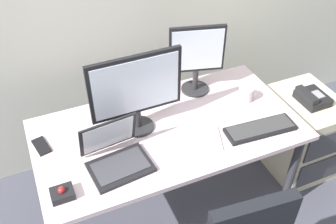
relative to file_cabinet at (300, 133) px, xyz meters
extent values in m
plane|color=#464753|center=(-1.03, 0.02, -0.31)|extent=(8.00, 8.00, 0.00)
cube|color=silver|center=(-1.03, 0.02, 0.39)|extent=(1.52, 0.80, 0.03)
cylinder|color=#2D2D33|center=(-0.33, -0.32, 0.03)|extent=(0.05, 0.05, 0.68)
cylinder|color=#2D2D33|center=(-1.73, 0.36, 0.03)|extent=(0.05, 0.05, 0.68)
cylinder|color=#2D2D33|center=(-0.33, 0.36, 0.03)|extent=(0.05, 0.05, 0.68)
cube|color=beige|center=(0.00, 0.00, 0.00)|extent=(0.42, 0.52, 0.61)
cube|color=#38383D|center=(0.00, -0.26, 0.13)|extent=(0.38, 0.01, 0.21)
cube|color=#38383D|center=(0.00, -0.26, -0.12)|extent=(0.38, 0.01, 0.21)
cube|color=black|center=(0.00, -0.02, 0.33)|extent=(0.17, 0.20, 0.06)
cube|color=black|center=(-0.06, -0.02, 0.38)|extent=(0.05, 0.18, 0.04)
cube|color=gray|center=(0.02, -0.03, 0.37)|extent=(0.07, 0.08, 0.01)
cylinder|color=#262628|center=(-1.18, 0.10, 0.41)|extent=(0.18, 0.18, 0.01)
cylinder|color=#262628|center=(-1.18, 0.10, 0.47)|extent=(0.04, 0.04, 0.11)
cube|color=black|center=(-1.18, 0.10, 0.70)|extent=(0.52, 0.03, 0.36)
cube|color=silver|center=(-1.18, 0.08, 0.70)|extent=(0.48, 0.01, 0.32)
cylinder|color=#262628|center=(-0.72, 0.30, 0.41)|extent=(0.18, 0.18, 0.01)
cylinder|color=#262628|center=(-0.72, 0.30, 0.49)|extent=(0.04, 0.04, 0.14)
cube|color=black|center=(-0.72, 0.30, 0.70)|extent=(0.34, 0.11, 0.30)
cube|color=silver|center=(-0.72, 0.28, 0.70)|extent=(0.30, 0.09, 0.26)
cube|color=black|center=(-0.55, -0.20, 0.42)|extent=(0.42, 0.16, 0.02)
cube|color=#353535|center=(-0.55, -0.20, 0.43)|extent=(0.39, 0.14, 0.01)
cube|color=black|center=(-1.37, -0.17, 0.41)|extent=(0.33, 0.25, 0.02)
cube|color=#38383D|center=(-1.37, -0.17, 0.43)|extent=(0.29, 0.19, 0.00)
cube|color=black|center=(-1.39, -0.03, 0.53)|extent=(0.31, 0.10, 0.22)
cube|color=silver|center=(-1.39, -0.04, 0.53)|extent=(0.28, 0.08, 0.19)
cube|color=black|center=(-1.68, -0.23, 0.42)|extent=(0.11, 0.09, 0.04)
sphere|color=maroon|center=(-1.68, -0.23, 0.45)|extent=(0.04, 0.04, 0.04)
cylinder|color=silver|center=(-0.48, 0.07, 0.45)|extent=(0.09, 0.09, 0.09)
torus|color=silver|center=(-0.43, 0.07, 0.45)|extent=(0.01, 0.06, 0.06)
cube|color=white|center=(-0.87, -0.16, 0.41)|extent=(0.21, 0.25, 0.01)
cube|color=black|center=(-1.72, 0.16, 0.41)|extent=(0.10, 0.15, 0.01)
camera|label=1|loc=(-1.67, -1.48, 1.89)|focal=40.94mm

